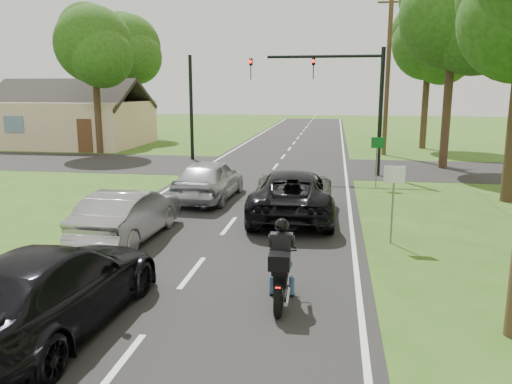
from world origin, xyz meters
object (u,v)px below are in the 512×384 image
utility_pole_far (388,73)px  motorcycle_rider (281,270)px  dark_suv (293,193)px  sign_white (394,186)px  silver_sedan (129,214)px  silver_suv (209,179)px  sign_green (378,150)px  dark_car_behind (52,288)px  traffic_signal (341,88)px

utility_pole_far → motorcycle_rider: bearing=-99.8°
dark_suv → sign_white: bearing=137.1°
silver_sedan → utility_pole_far: 22.02m
silver_suv → sign_green: bearing=-148.7°
silver_sedan → silver_suv: bearing=-98.1°
dark_car_behind → sign_white: sign_white is taller
utility_pole_far → traffic_signal: bearing=-109.7°
dark_suv → dark_car_behind: dark_suv is taller
traffic_signal → sign_green: size_ratio=3.00×
silver_suv → dark_car_behind: size_ratio=0.88×
dark_car_behind → motorcycle_rider: bearing=-153.2°
sign_green → motorcycle_rider: bearing=-102.5°
silver_sedan → silver_suv: (0.95, 5.28, 0.07)m
silver_sedan → traffic_signal: (5.78, 11.78, 3.42)m
sign_green → dark_car_behind: bearing=-114.9°
utility_pole_far → sign_green: size_ratio=4.71×
silver_sedan → dark_car_behind: bearing=101.1°
dark_car_behind → sign_white: (6.30, 5.99, 0.84)m
dark_suv → silver_suv: 3.90m
silver_sedan → traffic_signal: traffic_signal is taller
silver_sedan → utility_pole_far: bearing=-111.5°
silver_suv → traffic_signal: (4.83, 6.50, 3.35)m
traffic_signal → silver_sedan: bearing=-116.1°
motorcycle_rider → silver_suv: motorcycle_rider is taller
silver_sedan → dark_car_behind: dark_car_behind is taller
dark_car_behind → sign_white: size_ratio=2.43×
motorcycle_rider → sign_green: sign_green is taller
traffic_signal → sign_green: (1.56, -3.02, -2.54)m
dark_suv → silver_suv: (-3.31, 2.06, 0.00)m
motorcycle_rider → sign_white: bearing=57.5°
dark_suv → dark_car_behind: (-3.42, -8.45, -0.02)m
silver_suv → sign_white: sign_white is taller
silver_sedan → dark_car_behind: 5.30m
motorcycle_rider → sign_green: bearing=75.6°
dark_suv → sign_white: 3.87m
silver_sedan → traffic_signal: 13.56m
silver_suv → sign_white: 7.71m
utility_pole_far → dark_suv: bearing=-104.8°
silver_suv → sign_green: (6.39, 3.48, 0.81)m
silver_suv → dark_car_behind: silver_suv is taller
motorcycle_rider → silver_suv: (-3.66, 8.80, 0.11)m
motorcycle_rider → traffic_signal: (1.17, 15.29, 3.46)m
motorcycle_rider → dark_suv: 6.74m
dark_suv → sign_green: size_ratio=2.61×
silver_suv → sign_green: sign_green is taller
dark_car_behind → utility_pole_far: size_ratio=0.52×
dark_suv → utility_pole_far: (4.38, 16.56, 4.30)m
traffic_signal → sign_white: size_ratio=3.00×
dark_suv → silver_sedan: (-4.26, -3.22, -0.06)m
dark_suv → sign_green: (3.08, 5.54, 0.81)m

